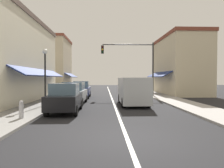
% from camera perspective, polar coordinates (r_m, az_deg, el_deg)
% --- Properties ---
extents(ground_plane, '(80.00, 80.00, 0.00)m').
position_cam_1_polar(ground_plane, '(25.02, -0.32, -3.19)').
color(ground_plane, black).
extents(sidewalk_left, '(2.60, 56.00, 0.12)m').
position_cam_1_polar(sidewalk_left, '(25.45, -12.81, -3.01)').
color(sidewalk_left, gray).
rests_on(sidewalk_left, ground).
extents(sidewalk_right, '(2.60, 56.00, 0.12)m').
position_cam_1_polar(sidewalk_right, '(25.78, 12.01, -2.95)').
color(sidewalk_right, '#A39E99').
rests_on(sidewalk_right, ground).
extents(lane_center_stripe, '(0.14, 52.00, 0.01)m').
position_cam_1_polar(lane_center_stripe, '(25.02, -0.32, -3.18)').
color(lane_center_stripe, silver).
rests_on(lane_center_stripe, ground).
extents(storefront_left_block, '(6.87, 14.20, 7.51)m').
position_cam_1_polar(storefront_left_block, '(20.94, -27.11, 6.00)').
color(storefront_left_block, beige).
rests_on(storefront_left_block, ground).
extents(storefront_right_block, '(5.76, 10.20, 7.53)m').
position_cam_1_polar(storefront_right_block, '(28.70, 17.92, 4.86)').
color(storefront_right_block, beige).
rests_on(storefront_right_block, ground).
extents(storefront_far_left, '(5.45, 8.20, 8.69)m').
position_cam_1_polar(storefront_far_left, '(35.92, -15.18, 5.13)').
color(storefront_far_left, '#BCAD8E').
rests_on(storefront_far_left, ground).
extents(parked_car_nearest_left, '(1.84, 4.13, 1.77)m').
position_cam_1_polar(parked_car_nearest_left, '(13.00, -12.65, -3.74)').
color(parked_car_nearest_left, black).
rests_on(parked_car_nearest_left, ground).
extents(parked_car_second_left, '(1.87, 4.15, 1.77)m').
position_cam_1_polar(parked_car_second_left, '(17.12, -10.31, -2.46)').
color(parked_car_second_left, '#B7BABF').
rests_on(parked_car_second_left, ground).
extents(parked_car_third_left, '(1.81, 4.12, 1.77)m').
position_cam_1_polar(parked_car_third_left, '(22.47, -8.31, -1.50)').
color(parked_car_third_left, navy).
rests_on(parked_car_third_left, ground).
extents(van_in_lane, '(2.03, 5.19, 2.12)m').
position_cam_1_polar(van_in_lane, '(16.34, 5.70, -1.69)').
color(van_in_lane, '#B2B7BC').
rests_on(van_in_lane, ground).
extents(traffic_signal_mast_arm, '(6.02, 0.50, 6.16)m').
position_cam_1_polar(traffic_signal_mast_arm, '(24.09, 6.41, 6.73)').
color(traffic_signal_mast_arm, '#333333').
rests_on(traffic_signal_mast_arm, ground).
extents(street_lamp_left_near, '(0.36, 0.36, 4.18)m').
position_cam_1_polar(street_lamp_left_near, '(15.79, -17.78, 4.39)').
color(street_lamp_left_near, black).
rests_on(street_lamp_left_near, ground).
extents(fire_hydrant, '(0.22, 0.22, 0.87)m').
position_cam_1_polar(fire_hydrant, '(11.17, -23.50, -6.39)').
color(fire_hydrant, '#B2B2B7').
rests_on(fire_hydrant, ground).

